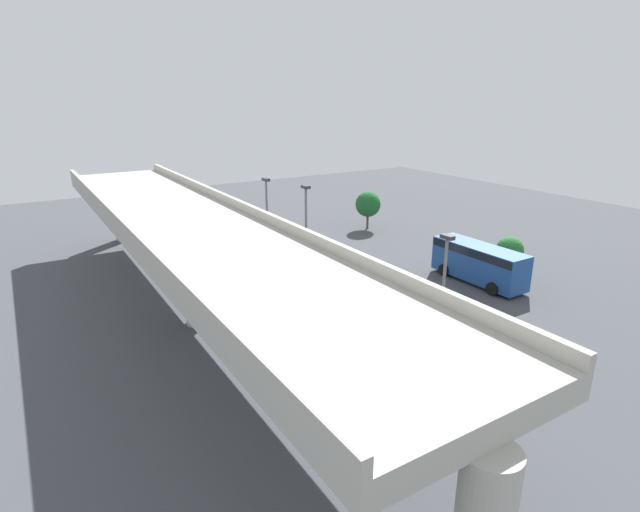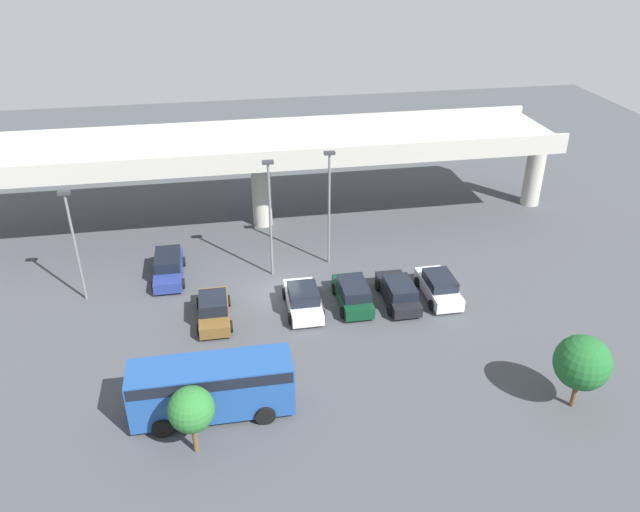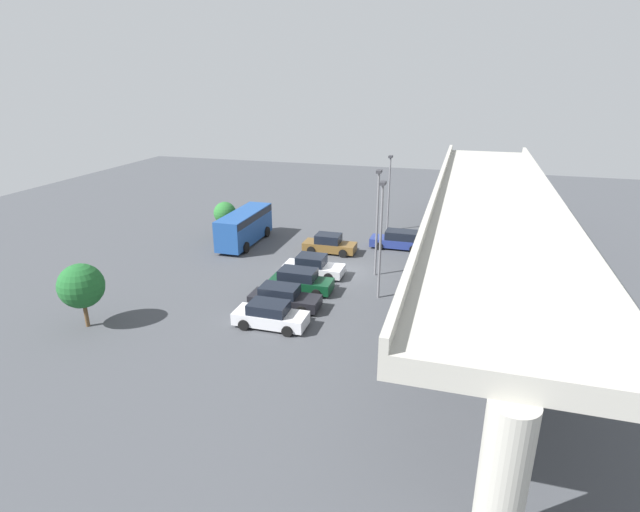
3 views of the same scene
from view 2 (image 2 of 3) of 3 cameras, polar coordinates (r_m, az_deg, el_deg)
The scene contains 14 objects.
ground_plane at distance 39.58m, azimuth -3.80°, elevation -3.44°, with size 94.66×94.66×0.00m, color #424449.
highway_overpass at distance 46.29m, azimuth -5.55°, elevation 9.48°, with size 45.64×7.74×7.16m.
parked_car_0 at distance 42.06m, azimuth -13.69°, elevation -0.99°, with size 2.03×4.73×1.58m.
parked_car_1 at distance 37.18m, azimuth -9.69°, elevation -4.83°, with size 2.01×4.45×1.61m.
parked_car_2 at distance 37.62m, azimuth -1.56°, elevation -3.97°, with size 2.13×4.52×1.57m.
parked_car_3 at distance 38.10m, azimuth 3.02°, elevation -3.45°, with size 2.01×4.34×1.60m.
parked_car_4 at distance 38.61m, azimuth 7.19°, elevation -3.27°, with size 1.98×4.59×1.49m.
parked_car_5 at distance 39.51m, azimuth 10.81°, elevation -2.76°, with size 2.01×4.43×1.54m.
shuttle_bus at distance 30.24m, azimuth -9.87°, elevation -11.51°, with size 7.60×2.54×2.90m.
lamp_post_near_aisle at distance 39.51m, azimuth -4.61°, elevation 4.19°, with size 0.70×0.35×7.97m.
lamp_post_mid_lot at distance 40.87m, azimuth 0.84°, elevation 5.16°, with size 0.70×0.35×7.99m.
lamp_post_by_overpass at distance 39.62m, azimuth -21.62°, elevation 1.59°, with size 0.70×0.35×7.25m.
tree_front_left at distance 28.10m, azimuth -11.69°, elevation -13.60°, with size 2.05×2.05×3.45m.
tree_front_centre at distance 32.06m, azimuth 22.86°, elevation -8.98°, with size 2.66×2.66×3.97m.
Camera 2 is at (-3.26, -33.33, 21.10)m, focal length 35.00 mm.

